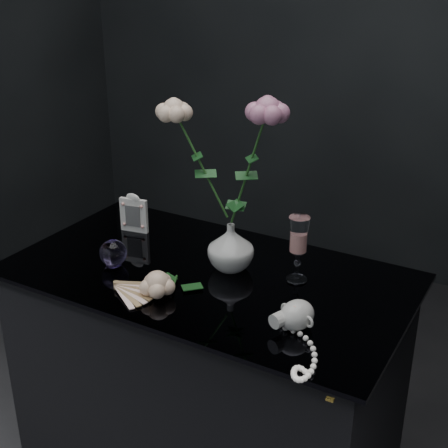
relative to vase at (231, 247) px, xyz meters
The scene contains 9 objects.
table 0.45m from the vase, 130.96° to the right, with size 1.05×0.58×0.76m.
vase is the anchor object (origin of this frame).
wine_glass 0.18m from the vase, ahead, with size 0.05×0.05×0.17m, color white, non-canonical shape.
picture_frame 0.38m from the vase, 169.53° to the left, with size 0.09×0.07×0.12m, color white, non-canonical shape.
paperweight 0.31m from the vase, 153.61° to the right, with size 0.07×0.07×0.07m, color #987FCE, non-canonical shape.
paper_fan 0.31m from the vase, 129.36° to the right, with size 0.23×0.18×0.02m, color #FFEACB, non-canonical shape.
loose_rose 0.23m from the vase, 111.84° to the right, with size 0.15×0.19×0.07m, color #FFC8A4, non-canonical shape.
pearl_jar 0.32m from the vase, 33.33° to the right, with size 0.24×0.25×0.07m, color silver, non-canonical shape.
roses 0.25m from the vase, behind, with size 0.33×0.12×0.39m.
Camera 1 is at (0.76, -1.19, 1.53)m, focal length 50.00 mm.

